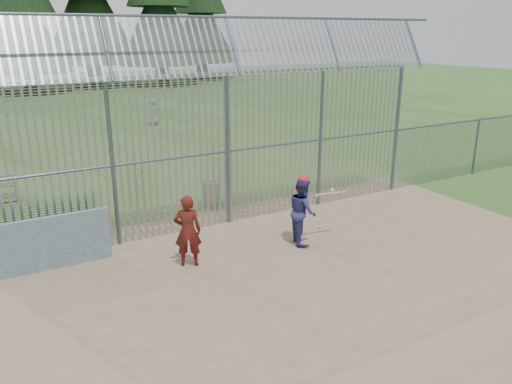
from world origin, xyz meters
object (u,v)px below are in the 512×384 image
batter (302,211)px  onlooker (188,231)px  trash_can (211,193)px  dugout_wall (51,243)px

batter → onlooker: batter is taller
batter → onlooker: size_ratio=1.00×
onlooker → trash_can: (2.12, 3.46, -0.46)m
onlooker → trash_can: 4.09m
dugout_wall → onlooker: bearing=-26.6°
batter → onlooker: bearing=104.4°
batter → dugout_wall: bearing=93.1°
dugout_wall → batter: size_ratio=1.53×
onlooker → trash_can: bearing=-97.6°
dugout_wall → batter: batter is taller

